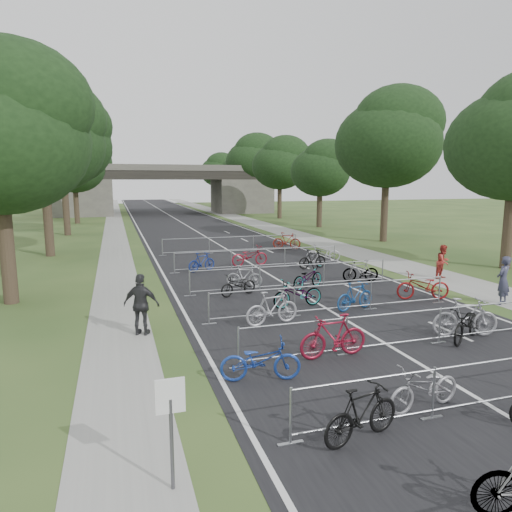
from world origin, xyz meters
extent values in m
cube|color=black|center=(0.00, 50.00, 0.01)|extent=(11.00, 140.00, 0.01)
cube|color=gray|center=(8.00, 50.00, 0.01)|extent=(3.00, 140.00, 0.01)
cube|color=gray|center=(-7.50, 50.00, 0.01)|extent=(2.00, 140.00, 0.01)
cube|color=silver|center=(0.00, 50.00, 0.00)|extent=(0.12, 140.00, 0.00)
cube|color=#4F4C47|center=(-11.50, 65.00, 2.50)|extent=(8.00, 8.00, 5.00)
cube|color=#4F4C47|center=(11.50, 65.00, 2.50)|extent=(8.00, 8.00, 5.00)
cube|color=black|center=(0.00, 65.00, 5.60)|extent=(30.00, 8.00, 1.20)
cube|color=#4F4C47|center=(0.00, 61.20, 6.60)|extent=(30.00, 0.40, 0.90)
cube|color=#4F4C47|center=(0.00, 68.80, 6.60)|extent=(30.00, 0.40, 0.90)
cylinder|color=#4C4C51|center=(-6.80, 3.00, 0.75)|extent=(0.06, 0.06, 1.50)
cube|color=white|center=(-6.80, 3.00, 1.55)|extent=(0.45, 0.04, 0.55)
cylinder|color=#33261C|center=(-11.50, 16.00, 2.10)|extent=(0.56, 0.56, 4.20)
sphere|color=black|center=(-10.90, 15.50, 7.56)|extent=(5.38, 5.38, 5.38)
cylinder|color=#33261C|center=(13.00, 16.00, 2.24)|extent=(0.56, 0.56, 4.48)
sphere|color=black|center=(12.50, 16.50, 5.73)|extent=(4.66, 4.66, 4.66)
cylinder|color=#33261C|center=(-11.50, 28.00, 2.36)|extent=(0.56, 0.56, 4.72)
ellipsoid|color=black|center=(-11.50, 28.00, 6.99)|extent=(7.56, 7.56, 6.20)
sphere|color=black|center=(-10.90, 27.50, 8.50)|extent=(6.05, 6.05, 6.05)
sphere|color=black|center=(-12.00, 28.50, 6.05)|extent=(4.91, 4.91, 4.91)
cylinder|color=#33261C|center=(13.00, 28.00, 2.55)|extent=(0.56, 0.56, 5.11)
ellipsoid|color=black|center=(13.00, 28.00, 7.56)|extent=(8.18, 8.18, 6.70)
sphere|color=black|center=(13.60, 27.50, 9.20)|extent=(6.54, 6.54, 6.54)
sphere|color=black|center=(12.50, 28.50, 6.54)|extent=(5.31, 5.31, 5.31)
cylinder|color=#33261C|center=(-11.50, 40.00, 2.62)|extent=(0.56, 0.56, 5.25)
ellipsoid|color=black|center=(-11.50, 40.00, 7.77)|extent=(8.40, 8.40, 6.89)
sphere|color=black|center=(-10.90, 39.50, 9.45)|extent=(6.72, 6.72, 6.72)
sphere|color=black|center=(-12.00, 40.50, 6.72)|extent=(5.46, 5.46, 5.46)
cylinder|color=#33261C|center=(13.00, 40.00, 1.92)|extent=(0.56, 0.56, 3.85)
ellipsoid|color=black|center=(13.00, 40.00, 5.70)|extent=(6.16, 6.16, 5.05)
sphere|color=black|center=(13.60, 39.50, 6.93)|extent=(4.93, 4.93, 4.93)
sphere|color=black|center=(12.50, 40.50, 4.93)|extent=(4.00, 4.00, 4.00)
cylinder|color=#33261C|center=(-11.50, 52.00, 2.10)|extent=(0.56, 0.56, 4.20)
ellipsoid|color=black|center=(-11.50, 52.00, 6.22)|extent=(6.72, 6.72, 5.51)
sphere|color=black|center=(-10.90, 51.50, 7.56)|extent=(5.38, 5.38, 5.38)
sphere|color=black|center=(-12.00, 52.50, 5.38)|extent=(4.37, 4.37, 4.37)
cylinder|color=#33261C|center=(13.00, 52.00, 2.24)|extent=(0.56, 0.56, 4.48)
ellipsoid|color=black|center=(13.00, 52.00, 6.63)|extent=(7.17, 7.17, 5.88)
sphere|color=black|center=(13.60, 51.50, 8.06)|extent=(5.73, 5.73, 5.73)
sphere|color=black|center=(12.50, 52.50, 5.73)|extent=(4.66, 4.66, 4.66)
cylinder|color=#33261C|center=(-11.50, 64.00, 2.36)|extent=(0.56, 0.56, 4.72)
ellipsoid|color=black|center=(-11.50, 64.00, 6.99)|extent=(7.56, 7.56, 6.20)
sphere|color=black|center=(-10.90, 63.50, 8.50)|extent=(6.05, 6.05, 6.05)
sphere|color=black|center=(-12.00, 64.50, 6.05)|extent=(4.91, 4.91, 4.91)
cylinder|color=#33261C|center=(13.00, 64.00, 2.55)|extent=(0.56, 0.56, 5.11)
ellipsoid|color=black|center=(13.00, 64.00, 7.56)|extent=(8.18, 8.18, 6.70)
sphere|color=black|center=(13.60, 63.50, 9.20)|extent=(6.54, 6.54, 6.54)
sphere|color=black|center=(12.50, 64.50, 6.54)|extent=(5.31, 5.31, 5.31)
cylinder|color=#33261C|center=(-11.50, 76.00, 2.62)|extent=(0.56, 0.56, 5.25)
ellipsoid|color=black|center=(-11.50, 76.00, 7.77)|extent=(8.40, 8.40, 6.89)
sphere|color=black|center=(-10.90, 75.50, 9.45)|extent=(6.72, 6.72, 6.72)
sphere|color=black|center=(-12.00, 76.50, 6.72)|extent=(5.46, 5.46, 5.46)
cylinder|color=#33261C|center=(13.00, 76.00, 1.92)|extent=(0.56, 0.56, 3.85)
ellipsoid|color=black|center=(13.00, 76.00, 5.70)|extent=(6.16, 6.16, 5.05)
sphere|color=black|center=(13.60, 75.50, 6.93)|extent=(4.93, 4.93, 4.93)
sphere|color=black|center=(12.50, 76.50, 4.93)|extent=(4.00, 4.00, 4.00)
cylinder|color=#33261C|center=(-11.50, 88.00, 2.10)|extent=(0.56, 0.56, 4.20)
ellipsoid|color=black|center=(-11.50, 88.00, 6.22)|extent=(6.72, 6.72, 5.51)
sphere|color=black|center=(-10.90, 87.50, 7.56)|extent=(5.38, 5.38, 5.38)
sphere|color=black|center=(-12.00, 88.50, 5.38)|extent=(4.37, 4.37, 4.37)
cylinder|color=#33261C|center=(13.00, 88.00, 2.24)|extent=(0.56, 0.56, 4.48)
ellipsoid|color=black|center=(13.00, 88.00, 6.63)|extent=(7.17, 7.17, 5.88)
sphere|color=black|center=(13.60, 87.50, 8.06)|extent=(5.73, 5.73, 5.73)
sphere|color=black|center=(12.50, 88.50, 5.73)|extent=(4.66, 4.66, 4.66)
cylinder|color=#909397|center=(0.00, 3.60, 1.05)|extent=(9.20, 0.04, 0.04)
cylinder|color=#909397|center=(0.00, 3.60, 0.18)|extent=(9.20, 0.04, 0.04)
cylinder|color=#909397|center=(-4.60, 3.60, 0.55)|extent=(0.05, 0.05, 1.10)
cube|color=#909397|center=(-4.60, 3.60, 0.01)|extent=(0.50, 0.08, 0.03)
cylinder|color=#909397|center=(-1.53, 3.60, 0.55)|extent=(0.05, 0.05, 1.10)
cube|color=#909397|center=(-1.53, 3.60, 0.01)|extent=(0.50, 0.08, 0.03)
cylinder|color=#909397|center=(0.00, 7.20, 1.05)|extent=(9.20, 0.04, 0.04)
cylinder|color=#909397|center=(0.00, 7.20, 0.18)|extent=(9.20, 0.04, 0.04)
cylinder|color=#909397|center=(-4.60, 7.20, 0.55)|extent=(0.05, 0.05, 1.10)
cube|color=#909397|center=(-4.60, 7.20, 0.01)|extent=(0.50, 0.08, 0.03)
cylinder|color=#909397|center=(-1.53, 7.20, 0.55)|extent=(0.05, 0.05, 1.10)
cube|color=#909397|center=(-1.53, 7.20, 0.01)|extent=(0.50, 0.08, 0.03)
cylinder|color=#909397|center=(1.53, 7.20, 0.55)|extent=(0.05, 0.05, 1.10)
cube|color=#909397|center=(1.53, 7.20, 0.01)|extent=(0.50, 0.08, 0.03)
cylinder|color=#909397|center=(0.00, 11.00, 1.05)|extent=(9.20, 0.04, 0.04)
cylinder|color=#909397|center=(0.00, 11.00, 0.18)|extent=(9.20, 0.04, 0.04)
cylinder|color=#909397|center=(-4.60, 11.00, 0.55)|extent=(0.05, 0.05, 1.10)
cube|color=#909397|center=(-4.60, 11.00, 0.01)|extent=(0.50, 0.08, 0.03)
cylinder|color=#909397|center=(-1.53, 11.00, 0.55)|extent=(0.05, 0.05, 1.10)
cube|color=#909397|center=(-1.53, 11.00, 0.01)|extent=(0.50, 0.08, 0.03)
cylinder|color=#909397|center=(1.53, 11.00, 0.55)|extent=(0.05, 0.05, 1.10)
cube|color=#909397|center=(1.53, 11.00, 0.01)|extent=(0.50, 0.08, 0.03)
cylinder|color=#909397|center=(4.60, 11.00, 0.55)|extent=(0.05, 0.05, 1.10)
cube|color=#909397|center=(4.60, 11.00, 0.01)|extent=(0.50, 0.08, 0.03)
cylinder|color=#909397|center=(0.00, 15.00, 1.05)|extent=(9.20, 0.04, 0.04)
cylinder|color=#909397|center=(0.00, 15.00, 0.18)|extent=(9.20, 0.04, 0.04)
cylinder|color=#909397|center=(-4.60, 15.00, 0.55)|extent=(0.05, 0.05, 1.10)
cube|color=#909397|center=(-4.60, 15.00, 0.01)|extent=(0.50, 0.08, 0.03)
cylinder|color=#909397|center=(-1.53, 15.00, 0.55)|extent=(0.05, 0.05, 1.10)
cube|color=#909397|center=(-1.53, 15.00, 0.01)|extent=(0.50, 0.08, 0.03)
cylinder|color=#909397|center=(1.53, 15.00, 0.55)|extent=(0.05, 0.05, 1.10)
cube|color=#909397|center=(1.53, 15.00, 0.01)|extent=(0.50, 0.08, 0.03)
cylinder|color=#909397|center=(4.60, 15.00, 0.55)|extent=(0.05, 0.05, 1.10)
cube|color=#909397|center=(4.60, 15.00, 0.01)|extent=(0.50, 0.08, 0.03)
cylinder|color=#909397|center=(0.00, 20.00, 1.05)|extent=(9.20, 0.04, 0.04)
cylinder|color=#909397|center=(0.00, 20.00, 0.18)|extent=(9.20, 0.04, 0.04)
cylinder|color=#909397|center=(-4.60, 20.00, 0.55)|extent=(0.05, 0.05, 1.10)
cube|color=#909397|center=(-4.60, 20.00, 0.01)|extent=(0.50, 0.08, 0.03)
cylinder|color=#909397|center=(-1.53, 20.00, 0.55)|extent=(0.05, 0.05, 1.10)
cube|color=#909397|center=(-1.53, 20.00, 0.01)|extent=(0.50, 0.08, 0.03)
cylinder|color=#909397|center=(1.53, 20.00, 0.55)|extent=(0.05, 0.05, 1.10)
cube|color=#909397|center=(1.53, 20.00, 0.01)|extent=(0.50, 0.08, 0.03)
cylinder|color=#909397|center=(4.60, 20.00, 0.55)|extent=(0.05, 0.05, 1.10)
cube|color=#909397|center=(4.60, 20.00, 0.01)|extent=(0.50, 0.08, 0.03)
cylinder|color=#909397|center=(0.00, 26.00, 1.05)|extent=(9.20, 0.04, 0.04)
cylinder|color=#909397|center=(0.00, 26.00, 0.18)|extent=(9.20, 0.04, 0.04)
cylinder|color=#909397|center=(-4.60, 26.00, 0.55)|extent=(0.05, 0.05, 1.10)
cube|color=#909397|center=(-4.60, 26.00, 0.01)|extent=(0.50, 0.08, 0.03)
cylinder|color=#909397|center=(-1.53, 26.00, 0.55)|extent=(0.05, 0.05, 1.10)
cube|color=#909397|center=(-1.53, 26.00, 0.01)|extent=(0.50, 0.08, 0.03)
cylinder|color=#909397|center=(1.53, 26.00, 0.55)|extent=(0.05, 0.05, 1.10)
cube|color=#909397|center=(1.53, 26.00, 0.01)|extent=(0.50, 0.08, 0.03)
cylinder|color=#909397|center=(4.60, 26.00, 0.55)|extent=(0.05, 0.05, 1.10)
cube|color=#909397|center=(4.60, 26.00, 0.01)|extent=(0.50, 0.08, 0.03)
imported|color=black|center=(-3.32, 3.31, 0.54)|extent=(1.86, 0.93, 1.07)
imported|color=gray|center=(-1.46, 3.95, 0.48)|extent=(1.91, 0.90, 0.96)
imported|color=navy|center=(-4.30, 6.32, 0.51)|extent=(2.04, 1.07, 1.02)
imported|color=maroon|center=(-1.97, 7.12, 0.60)|extent=(2.02, 0.64, 1.20)
imported|color=black|center=(2.44, 7.10, 0.52)|extent=(2.06, 1.61, 1.04)
imported|color=#93939A|center=(2.66, 7.43, 0.61)|extent=(2.13, 1.08, 1.23)
imported|color=#A5A5AD|center=(-2.61, 10.31, 0.58)|extent=(1.99, 0.85, 1.16)
imported|color=#909397|center=(-0.97, 12.03, 0.54)|extent=(2.11, 0.93, 1.07)
imported|color=navy|center=(0.93, 11.08, 0.53)|extent=(1.84, 0.94, 1.06)
imported|color=maroon|center=(4.30, 11.60, 0.56)|extent=(2.26, 1.27, 1.12)
imported|color=black|center=(-2.65, 14.44, 0.46)|extent=(1.84, 1.18, 0.91)
imported|color=#999AA0|center=(-1.98, 15.91, 0.49)|extent=(1.68, 1.07, 0.98)
imported|color=#909397|center=(0.62, 14.74, 0.51)|extent=(2.05, 1.52, 1.03)
imported|color=#909397|center=(3.61, 15.32, 0.52)|extent=(1.79, 0.88, 1.03)
imported|color=navy|center=(-3.15, 20.08, 0.51)|extent=(1.72, 1.15, 1.01)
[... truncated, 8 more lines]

